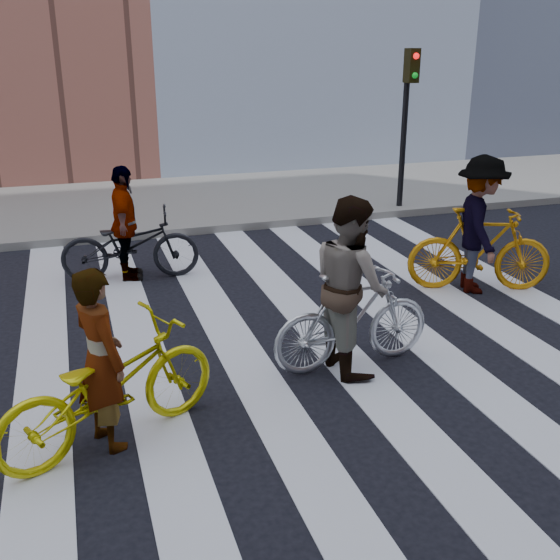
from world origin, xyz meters
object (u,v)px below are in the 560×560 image
bike_dark_rear (130,245)px  rider_right (479,225)px  traffic_signal (408,103)px  bike_yellow_left (109,387)px  rider_rear (125,224)px  rider_mid (350,285)px  bike_yellow_right (480,250)px  bike_silver_mid (353,319)px  rider_left (100,359)px

bike_dark_rear → rider_right: 5.16m
traffic_signal → bike_yellow_left: bearing=-133.7°
bike_yellow_left → traffic_signal: bearing=-68.3°
rider_rear → rider_mid: bearing=-144.2°
bike_yellow_right → bike_yellow_left: bearing=134.5°
traffic_signal → rider_rear: 6.55m
bike_silver_mid → rider_rear: bearing=25.8°
traffic_signal → bike_dark_rear: traffic_signal is taller
traffic_signal → rider_left: traffic_signal is taller
bike_yellow_right → rider_mid: 3.25m
traffic_signal → bike_dark_rear: size_ratio=1.62×
bike_yellow_left → bike_dark_rear: (0.63, 4.41, -0.02)m
rider_left → rider_rear: 4.45m
bike_silver_mid → rider_left: rider_left is taller
bike_silver_mid → bike_yellow_right: size_ratio=0.92×
bike_silver_mid → rider_mid: (-0.05, 0.00, 0.41)m
rider_rear → rider_left: bearing=178.9°
bike_dark_rear → rider_rear: size_ratio=1.18×
rider_right → rider_mid: bearing=142.1°
bike_yellow_right → rider_rear: rider_rear is taller
rider_rear → traffic_signal: bearing=-61.0°
rider_left → rider_right: bearing=-91.0°
bike_yellow_left → rider_rear: (0.58, 4.41, 0.31)m
rider_right → rider_rear: bearing=87.6°
traffic_signal → bike_silver_mid: bearing=-122.2°
traffic_signal → rider_mid: bearing=-122.5°
bike_yellow_right → bike_dark_rear: (-4.76, 2.05, -0.08)m
bike_yellow_left → rider_rear: rider_rear is taller
bike_silver_mid → traffic_signal: bearing=-35.8°
bike_yellow_right → traffic_signal: bearing=6.8°
bike_yellow_left → rider_mid: 2.74m
rider_rear → bike_silver_mid: bearing=-143.6°
bike_dark_rear → bike_silver_mid: bearing=-144.2°
bike_silver_mid → bike_yellow_right: 3.19m
rider_mid → rider_right: 3.18m
rider_mid → rider_rear: rider_mid is taller
traffic_signal → rider_mid: traffic_signal is taller
bike_yellow_left → rider_mid: (2.61, 0.71, 0.41)m
bike_dark_rear → rider_mid: (1.99, -3.70, 0.43)m
bike_yellow_left → bike_yellow_right: 5.88m
rider_rear → rider_right: bearing=-106.3°
bike_yellow_left → bike_silver_mid: bike_silver_mid is taller
rider_left → rider_mid: rider_mid is taller
bike_yellow_right → rider_rear: size_ratio=1.17×
bike_silver_mid → rider_left: size_ratio=1.12×
rider_left → rider_mid: (2.66, 0.71, 0.13)m
rider_right → rider_left: bearing=134.5°
bike_silver_mid → bike_yellow_right: (2.72, 1.65, 0.05)m
bike_yellow_left → rider_right: (5.34, 2.36, 0.42)m
bike_yellow_right → rider_right: 0.37m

